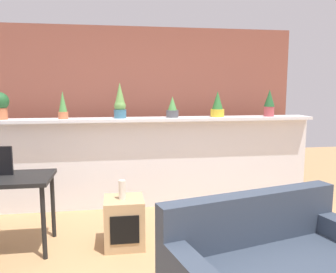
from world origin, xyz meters
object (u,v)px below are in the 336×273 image
object	(u,v)px
potted_plant_0	(0,105)
potted_plant_3	(172,109)
side_cube_shelf	(124,222)
couch	(271,271)
potted_plant_4	(217,105)
potted_plant_2	(120,103)
vase_on_shelf	(122,190)
potted_plant_5	(269,103)
potted_plant_1	(63,106)

from	to	relation	value
potted_plant_0	potted_plant_3	world-z (taller)	potted_plant_0
side_cube_shelf	couch	size ratio (longest dim) A/B	0.29
potted_plant_0	potted_plant_4	bearing A→B (deg)	0.00
potted_plant_2	potted_plant_4	world-z (taller)	potted_plant_2
potted_plant_2	vase_on_shelf	xyz separation A→B (m)	(-0.01, -1.17, -0.82)
potted_plant_0	side_cube_shelf	xyz separation A→B (m)	(1.49, -1.18, -1.16)
vase_on_shelf	potted_plant_5	bearing A→B (deg)	29.02
potted_plant_3	couch	xyz separation A→B (m)	(0.34, -2.33, -1.06)
potted_plant_3	potted_plant_5	xyz separation A→B (m)	(1.37, -0.02, 0.07)
potted_plant_0	potted_plant_5	bearing A→B (deg)	-0.55
vase_on_shelf	couch	bearing A→B (deg)	-47.99
potted_plant_1	potted_plant_4	world-z (taller)	potted_plant_1
potted_plant_2	potted_plant_3	distance (m)	0.70
potted_plant_2	potted_plant_4	bearing A→B (deg)	0.96
potted_plant_5	vase_on_shelf	distance (m)	2.51
vase_on_shelf	couch	xyz separation A→B (m)	(1.05, -1.16, -0.31)
couch	potted_plant_4	bearing A→B (deg)	82.92
potted_plant_2	potted_plant_5	distance (m)	2.07
side_cube_shelf	couch	world-z (taller)	couch
potted_plant_5	side_cube_shelf	size ratio (longest dim) A/B	0.75
potted_plant_1	vase_on_shelf	world-z (taller)	potted_plant_1
potted_plant_2	potted_plant_5	bearing A→B (deg)	-0.32
potted_plant_0	potted_plant_4	size ratio (longest dim) A/B	0.97
vase_on_shelf	potted_plant_0	bearing A→B (deg)	141.13
potted_plant_3	potted_plant_0	bearing A→B (deg)	179.55
potted_plant_2	potted_plant_5	size ratio (longest dim) A/B	1.24
potted_plant_0	potted_plant_2	distance (m)	1.49
potted_plant_4	couch	size ratio (longest dim) A/B	0.21
potted_plant_1	potted_plant_3	xyz separation A→B (m)	(1.42, 0.01, -0.04)
potted_plant_2	potted_plant_4	xyz separation A→B (m)	(1.33, 0.02, -0.04)
side_cube_shelf	vase_on_shelf	size ratio (longest dim) A/B	2.57
potted_plant_5	vase_on_shelf	bearing A→B (deg)	-150.98
potted_plant_1	side_cube_shelf	size ratio (longest dim) A/B	0.71
potted_plant_1	potted_plant_2	xyz separation A→B (m)	(0.72, 0.01, 0.04)
potted_plant_3	vase_on_shelf	size ratio (longest dim) A/B	1.46
potted_plant_3	potted_plant_5	world-z (taller)	potted_plant_5
potted_plant_5	potted_plant_3	bearing A→B (deg)	179.30
potted_plant_1	vase_on_shelf	bearing A→B (deg)	-58.49
potted_plant_1	potted_plant_5	distance (m)	2.79
couch	potted_plant_3	bearing A→B (deg)	98.27
potted_plant_3	couch	bearing A→B (deg)	-81.73
potted_plant_5	potted_plant_1	bearing A→B (deg)	179.93
couch	potted_plant_5	bearing A→B (deg)	66.03
potted_plant_0	potted_plant_5	size ratio (longest dim) A/B	0.92
potted_plant_0	couch	world-z (taller)	potted_plant_0
potted_plant_2	potted_plant_5	world-z (taller)	potted_plant_2
side_cube_shelf	couch	distance (m)	1.56
potted_plant_5	vase_on_shelf	world-z (taller)	potted_plant_5
potted_plant_4	couch	bearing A→B (deg)	-97.08
potted_plant_2	potted_plant_4	distance (m)	1.33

